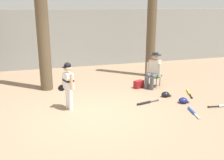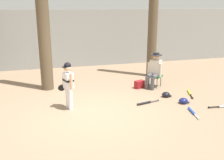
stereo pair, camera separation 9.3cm
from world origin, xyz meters
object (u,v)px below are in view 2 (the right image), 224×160
(handbag_beside_stool, at_px, (139,84))
(bat_yellow_trainer, at_px, (190,93))
(folding_stool, at_px, (155,76))
(bat_blue_youth, at_px, (192,112))
(young_ballplayer, at_px, (68,83))
(tree_near_player, at_px, (43,16))
(tree_behind_spectator, at_px, (153,11))
(batting_helmet_navy, at_px, (183,101))
(seated_spectator, at_px, (154,69))
(bat_black_composite, at_px, (146,103))
(batting_helmet_black, at_px, (166,95))

(handbag_beside_stool, bearing_deg, bat_yellow_trainer, -37.00)
(folding_stool, height_order, bat_blue_youth, folding_stool)
(young_ballplayer, xyz_separation_m, handbag_beside_stool, (2.55, 1.20, -0.61))
(tree_near_player, distance_m, tree_behind_spectator, 4.14)
(handbag_beside_stool, bearing_deg, young_ballplayer, -154.82)
(bat_blue_youth, height_order, batting_helmet_navy, batting_helmet_navy)
(tree_near_player, xyz_separation_m, seated_spectator, (3.56, -0.81, -1.77))
(young_ballplayer, bearing_deg, bat_yellow_trainer, 2.80)
(bat_black_composite, bearing_deg, young_ballplayer, 173.31)
(tree_near_player, height_order, bat_blue_youth, tree_near_player)
(seated_spectator, bearing_deg, folding_stool, 39.35)
(handbag_beside_stool, relative_size, batting_helmet_navy, 1.09)
(batting_helmet_black, bearing_deg, batting_helmet_navy, -69.94)
(bat_blue_youth, relative_size, batting_helmet_navy, 2.32)
(bat_black_composite, relative_size, bat_yellow_trainer, 0.96)
(handbag_beside_stool, height_order, bat_blue_youth, handbag_beside_stool)
(tree_near_player, bearing_deg, young_ballplayer, -75.86)
(handbag_beside_stool, height_order, bat_black_composite, handbag_beside_stool)
(tree_behind_spectator, bearing_deg, folding_stool, -108.15)
(bat_yellow_trainer, bearing_deg, batting_helmet_navy, -132.47)
(tree_near_player, bearing_deg, seated_spectator, -12.76)
(batting_helmet_navy, bearing_deg, batting_helmet_black, 110.06)
(batting_helmet_black, bearing_deg, bat_blue_youth, -85.73)
(tree_near_player, height_order, folding_stool, tree_near_player)
(young_ballplayer, height_order, folding_stool, young_ballplayer)
(young_ballplayer, relative_size, bat_blue_youth, 1.81)
(bat_black_composite, bearing_deg, bat_yellow_trainer, 14.52)
(tree_behind_spectator, bearing_deg, bat_yellow_trainer, -82.84)
(tree_behind_spectator, distance_m, bat_black_composite, 4.05)
(young_ballplayer, distance_m, bat_blue_youth, 3.41)
(folding_stool, bearing_deg, batting_helmet_black, -96.41)
(bat_yellow_trainer, height_order, batting_helmet_black, batting_helmet_black)
(handbag_beside_stool, distance_m, bat_blue_youth, 2.47)
(young_ballplayer, relative_size, bat_yellow_trainer, 1.68)
(bat_black_composite, bearing_deg, bat_blue_youth, -45.15)
(tree_near_player, height_order, bat_black_composite, tree_near_player)
(tree_behind_spectator, distance_m, handbag_beside_stool, 2.97)
(tree_behind_spectator, height_order, handbag_beside_stool, tree_behind_spectator)
(bat_blue_youth, xyz_separation_m, bat_black_composite, (-0.94, 0.95, 0.00))
(young_ballplayer, bearing_deg, folding_stool, 21.16)
(tree_behind_spectator, bearing_deg, bat_blue_youth, -97.15)
(tree_behind_spectator, bearing_deg, tree_near_player, -171.14)
(seated_spectator, xyz_separation_m, handbag_beside_stool, (-0.51, 0.05, -0.51))
(seated_spectator, height_order, bat_yellow_trainer, seated_spectator)
(young_ballplayer, distance_m, bat_black_composite, 2.30)
(tree_behind_spectator, bearing_deg, batting_helmet_black, -103.10)
(tree_behind_spectator, height_order, young_ballplayer, tree_behind_spectator)
(batting_helmet_navy, bearing_deg, bat_blue_youth, -101.02)
(batting_helmet_black, xyz_separation_m, batting_helmet_navy, (0.23, -0.64, 0.00))
(bat_blue_youth, bearing_deg, batting_helmet_navy, 78.98)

